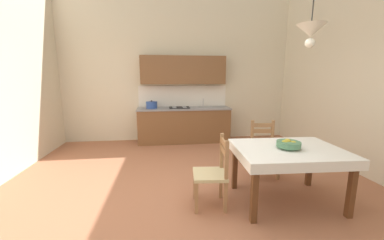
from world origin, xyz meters
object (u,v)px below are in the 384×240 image
(dining_chair_kitchen_side, at_px, (264,150))
(dining_table, at_px, (288,157))
(kitchen_cabinetry, at_px, (184,109))
(dining_chair_tv_side, at_px, (213,173))
(fruit_bowl, at_px, (288,144))
(pendant_lamp, at_px, (311,31))

(dining_chair_kitchen_side, bearing_deg, dining_table, -95.39)
(kitchen_cabinetry, distance_m, dining_chair_kitchen_side, 2.58)
(dining_chair_tv_side, bearing_deg, kitchen_cabinetry, 91.80)
(dining_chair_kitchen_side, bearing_deg, kitchen_cabinetry, 117.64)
(kitchen_cabinetry, bearing_deg, fruit_bowl, -71.08)
(dining_chair_kitchen_side, height_order, fruit_bowl, dining_chair_kitchen_side)
(dining_chair_tv_side, xyz_separation_m, fruit_bowl, (0.98, -0.05, 0.37))
(dining_chair_tv_side, xyz_separation_m, dining_chair_kitchen_side, (1.08, 0.85, 0.00))
(fruit_bowl, bearing_deg, pendant_lamp, -50.27)
(dining_table, bearing_deg, fruit_bowl, -131.90)
(fruit_bowl, bearing_deg, dining_table, 48.10)
(kitchen_cabinetry, height_order, fruit_bowl, kitchen_cabinetry)
(kitchen_cabinetry, xyz_separation_m, dining_chair_tv_side, (0.10, -3.11, -0.41))
(kitchen_cabinetry, distance_m, dining_table, 3.33)
(kitchen_cabinetry, xyz_separation_m, dining_chair_kitchen_side, (1.18, -2.26, -0.41))
(kitchen_cabinetry, xyz_separation_m, dining_table, (1.10, -3.13, -0.22))
(kitchen_cabinetry, bearing_deg, dining_chair_tv_side, -88.20)
(dining_chair_tv_side, bearing_deg, fruit_bowl, -2.65)
(dining_table, relative_size, dining_chair_kitchen_side, 1.52)
(dining_chair_tv_side, distance_m, dining_chair_kitchen_side, 1.38)
(kitchen_cabinetry, relative_size, pendant_lamp, 2.94)
(dining_table, distance_m, dining_chair_kitchen_side, 0.90)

